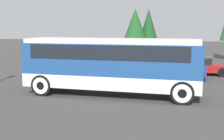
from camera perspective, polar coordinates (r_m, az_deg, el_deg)
The scene contains 6 objects.
ground_plane at distance 16.55m, azimuth 0.00°, elevation -4.59°, with size 120.00×120.00×0.00m, color #423F3D.
tour_bus at distance 16.22m, azimuth 0.32°, elevation 1.59°, with size 9.15×2.54×2.97m.
parked_car_near at distance 22.04m, azimuth 10.65°, elevation 0.29°, with size 4.69×1.97×1.36m.
parked_car_mid at distance 24.34m, azimuth 15.35°, elevation 0.80°, with size 4.31×1.97×1.30m.
tree_center at distance 37.60m, azimuth 6.72°, elevation 8.28°, with size 2.15×2.15×5.61m.
tree_right at distance 36.67m, azimuth 4.26°, elevation 8.05°, with size 2.94×2.94×5.59m.
Camera 1 is at (4.23, -15.58, 3.65)m, focal length 50.00 mm.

